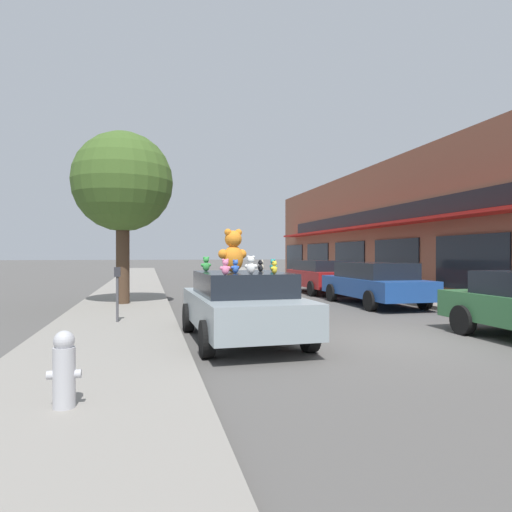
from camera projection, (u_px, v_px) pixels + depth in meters
The scene contains 18 objects.
ground_plane at pixel (385, 340), 8.97m from camera, with size 260.00×260.00×0.00m, color #514F4C.
sidewalk_near at pixel (102, 350), 7.74m from camera, with size 2.83×90.00×0.12m.
storefront_row at pixel (508, 225), 22.69m from camera, with size 13.46×35.27×6.28m.
plush_art_car at pixel (242, 304), 8.90m from camera, with size 2.09×4.22×1.34m.
teddy_bear_giant at pixel (233, 251), 8.96m from camera, with size 0.65×0.46×0.85m.
teddy_bear_white at pixel (251, 265), 8.11m from camera, with size 0.25×0.19×0.33m.
teddy_bear_black at pixel (260, 266), 9.17m from camera, with size 0.15×0.18×0.24m.
teddy_bear_blue at pixel (235, 267), 8.42m from camera, with size 0.19×0.15×0.25m.
teddy_bear_pink at pixel (225, 267), 7.76m from camera, with size 0.21×0.14×0.28m.
teddy_bear_teal at pixel (273, 266), 9.14m from camera, with size 0.16×0.19×0.26m.
teddy_bear_yellow at pixel (274, 267), 8.22m from camera, with size 0.17×0.15×0.24m.
teddy_bear_green at pixel (206, 264), 9.45m from camera, with size 0.23×0.15×0.31m.
teddy_bear_cream at pixel (261, 265), 9.70m from camera, with size 0.15×0.16×0.23m.
parked_car_far_center at pixel (374, 282), 15.11m from camera, with size 2.01×4.71×1.41m.
parked_car_far_right at pixel (322, 275), 19.71m from camera, with size 2.04×4.16×1.42m.
street_tree at pixel (123, 183), 14.51m from camera, with size 3.16×3.16×5.46m.
fire_hydrant at pixel (64, 369), 4.66m from camera, with size 0.33×0.22×0.79m.
parking_meter at pixel (117, 287), 10.55m from camera, with size 0.14×0.10×1.27m.
Camera 1 is at (-4.55, -8.13, 1.70)m, focal length 32.00 mm.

